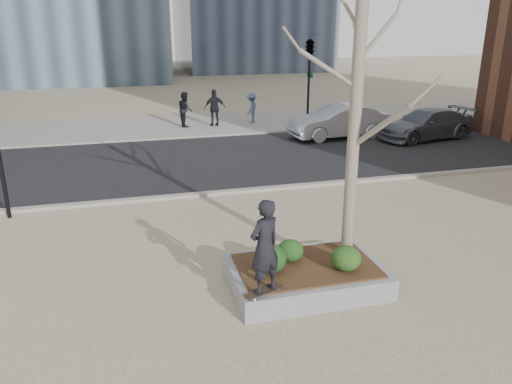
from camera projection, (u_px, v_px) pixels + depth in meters
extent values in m
plane|color=tan|center=(258.00, 293.00, 9.83)|extent=(120.00, 120.00, 0.00)
cube|color=black|center=(189.00, 161.00, 18.95)|extent=(60.00, 8.00, 0.02)
cube|color=gray|center=(170.00, 126.00, 25.35)|extent=(60.00, 6.00, 0.02)
cube|color=gray|center=(306.00, 277.00, 10.00)|extent=(3.00, 2.00, 0.45)
cube|color=#382314|center=(306.00, 266.00, 9.92)|extent=(2.70, 1.70, 0.04)
ellipsoid|color=#193C13|center=(270.00, 259.00, 9.55)|extent=(0.65, 0.65, 0.55)
ellipsoid|color=#143E14|center=(290.00, 251.00, 10.01)|extent=(0.52, 0.52, 0.45)
ellipsoid|color=#1C4014|center=(346.00, 258.00, 9.63)|extent=(0.58, 0.58, 0.50)
imported|color=black|center=(265.00, 247.00, 8.61)|extent=(0.75, 0.65, 1.73)
imported|color=#AFB3B7|center=(339.00, 122.00, 22.53)|extent=(4.59, 1.89, 1.48)
imported|color=#4F535A|center=(426.00, 124.00, 22.32)|extent=(4.82, 2.59, 1.33)
imported|color=black|center=(185.00, 109.00, 24.88)|extent=(0.72, 0.89, 1.72)
imported|color=#465C7E|center=(252.00, 108.00, 25.79)|extent=(1.02, 1.15, 1.54)
imported|color=black|center=(215.00, 108.00, 24.98)|extent=(1.09, 0.49, 1.83)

